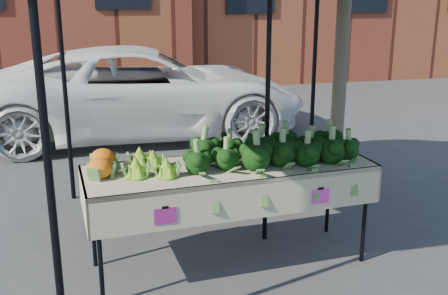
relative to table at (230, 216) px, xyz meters
The scene contains 6 objects.
ground 0.52m from the table, 26.27° to the left, with size 90.00×90.00×0.00m, color #353538.
table is the anchor object (origin of this frame).
canopy 1.04m from the table, 78.10° to the left, with size 3.16×3.16×2.74m, color black, non-canonical shape.
broccoli_heap 0.69m from the table, ahead, with size 1.56×0.59×0.28m, color black.
romanesco_cluster 0.87m from the table, behind, with size 0.45×0.59×0.22m, color #7AB223.
cauliflower_pair 1.17m from the table, behind, with size 0.25×0.45×0.20m, color orange.
Camera 1 is at (-1.31, -4.24, 2.30)m, focal length 43.40 mm.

